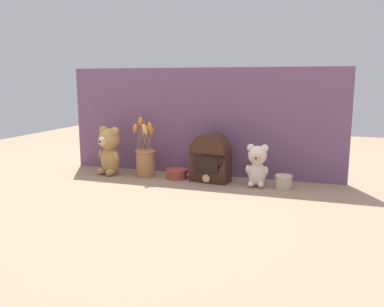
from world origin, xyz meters
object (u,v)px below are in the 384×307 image
(decorative_tin_short, at_px, (177,174))
(decorative_tin_tall, at_px, (284,182))
(teddy_bear_medium, at_px, (257,164))
(vintage_radio, at_px, (211,159))
(flower_vase, at_px, (145,158))
(teddy_bear_large, at_px, (109,149))

(decorative_tin_short, bearing_deg, decorative_tin_tall, -2.47)
(decorative_tin_short, bearing_deg, teddy_bear_medium, -3.77)
(vintage_radio, bearing_deg, teddy_bear_medium, -4.80)
(flower_vase, bearing_deg, teddy_bear_medium, -2.31)
(teddy_bear_medium, xyz_separation_m, vintage_radio, (-0.24, 0.02, 0.01))
(teddy_bear_large, relative_size, decorative_tin_short, 2.26)
(decorative_tin_tall, bearing_deg, teddy_bear_medium, -178.16)
(decorative_tin_short, bearing_deg, flower_vase, -178.81)
(flower_vase, height_order, decorative_tin_short, flower_vase)
(teddy_bear_medium, bearing_deg, decorative_tin_tall, 1.84)
(flower_vase, height_order, decorative_tin_tall, flower_vase)
(vintage_radio, height_order, decorative_tin_short, vintage_radio)
(teddy_bear_large, bearing_deg, decorative_tin_tall, 0.11)
(teddy_bear_large, bearing_deg, flower_vase, 6.14)
(flower_vase, xyz_separation_m, vintage_radio, (0.36, -0.00, 0.02))
(teddy_bear_large, bearing_deg, teddy_bear_medium, -0.17)
(flower_vase, xyz_separation_m, decorative_tin_tall, (0.72, -0.02, -0.06))
(flower_vase, distance_m, decorative_tin_short, 0.19)
(flower_vase, bearing_deg, decorative_tin_short, 1.19)
(flower_vase, relative_size, vintage_radio, 1.29)
(teddy_bear_medium, height_order, decorative_tin_tall, teddy_bear_medium)
(teddy_bear_large, relative_size, decorative_tin_tall, 3.23)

